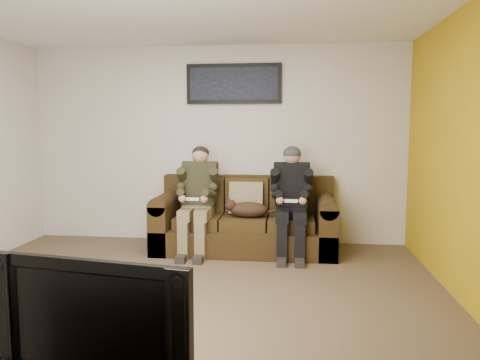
# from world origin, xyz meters

# --- Properties ---
(floor) EXTENTS (5.00, 5.00, 0.00)m
(floor) POSITION_xyz_m (0.00, 0.00, 0.00)
(floor) COLOR brown
(floor) RESTS_ON ground
(wall_back) EXTENTS (5.00, 0.00, 5.00)m
(wall_back) POSITION_xyz_m (0.00, 2.25, 1.30)
(wall_back) COLOR beige
(wall_back) RESTS_ON ground
(wall_front) EXTENTS (5.00, 0.00, 5.00)m
(wall_front) POSITION_xyz_m (0.00, -2.25, 1.30)
(wall_front) COLOR beige
(wall_front) RESTS_ON ground
(wall_right) EXTENTS (0.00, 4.50, 4.50)m
(wall_right) POSITION_xyz_m (2.50, 0.00, 1.30)
(wall_right) COLOR beige
(wall_right) RESTS_ON ground
(accent_wall_right) EXTENTS (0.00, 4.50, 4.50)m
(accent_wall_right) POSITION_xyz_m (2.49, 0.00, 1.30)
(accent_wall_right) COLOR gold
(accent_wall_right) RESTS_ON ground
(sofa) EXTENTS (2.22, 0.96, 0.91)m
(sofa) POSITION_xyz_m (0.44, 1.83, 0.34)
(sofa) COLOR #352510
(sofa) RESTS_ON ground
(throw_pillow) EXTENTS (0.42, 0.20, 0.42)m
(throw_pillow) POSITION_xyz_m (0.44, 1.87, 0.64)
(throw_pillow) COLOR #8C7D5B
(throw_pillow) RESTS_ON sofa
(throw_blanket) EXTENTS (0.45, 0.22, 0.08)m
(throw_blanket) POSITION_xyz_m (-0.23, 2.11, 0.91)
(throw_blanket) COLOR tan
(throw_blanket) RESTS_ON sofa
(person_left) EXTENTS (0.51, 0.87, 1.30)m
(person_left) POSITION_xyz_m (-0.13, 1.64, 0.73)
(person_left) COLOR olive
(person_left) RESTS_ON sofa
(person_right) EXTENTS (0.51, 0.86, 1.31)m
(person_right) POSITION_xyz_m (1.01, 1.64, 0.73)
(person_right) COLOR black
(person_right) RESTS_ON sofa
(cat) EXTENTS (0.66, 0.26, 0.24)m
(cat) POSITION_xyz_m (0.47, 1.64, 0.54)
(cat) COLOR #462D1B
(cat) RESTS_ON sofa
(framed_poster) EXTENTS (1.25, 0.05, 0.52)m
(framed_poster) POSITION_xyz_m (0.24, 2.22, 2.10)
(framed_poster) COLOR black
(framed_poster) RESTS_ON wall_back
(television) EXTENTS (1.00, 0.29, 0.57)m
(television) POSITION_xyz_m (0.15, -1.95, 0.68)
(television) COLOR black
(television) RESTS_ON tv_stand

